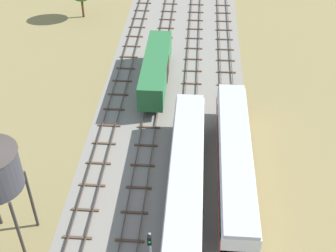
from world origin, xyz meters
TOP-DOWN VIEW (x-y plane):
  - ground_plane at (0.00, 56.00)m, footprint 480.00×480.00m
  - ballast_bed at (0.00, 56.00)m, footprint 16.89×176.00m
  - track_far_left at (-6.45, 57.00)m, footprint 2.40×126.00m
  - track_left at (-2.15, 57.00)m, footprint 2.40×126.00m
  - track_centre_left at (2.15, 57.00)m, footprint 2.40×126.00m
  - track_centre at (6.45, 57.00)m, footprint 2.40×126.00m
  - passenger_coach_centre_left_near at (2.15, 42.13)m, footprint 2.96×22.00m
  - diesel_railcar_centre_mid at (6.45, 45.31)m, footprint 2.96×20.50m
  - freight_boxcar_left_midfar at (-2.14, 60.84)m, footprint 2.87×14.00m

SIDE VIEW (x-z plane):
  - ground_plane at x=0.00m, z-range 0.00..0.00m
  - ballast_bed at x=0.00m, z-range 0.00..0.01m
  - track_far_left at x=-6.45m, z-range -0.01..0.28m
  - track_left at x=-2.15m, z-range -0.01..0.28m
  - track_centre_left at x=2.15m, z-range -0.01..0.28m
  - track_centre at x=6.45m, z-range -0.01..0.28m
  - freight_boxcar_left_midfar at x=-2.14m, z-range 0.65..4.25m
  - diesel_railcar_centre_mid at x=6.45m, z-range 0.70..4.50m
  - passenger_coach_centre_left_near at x=2.15m, z-range 0.71..4.51m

